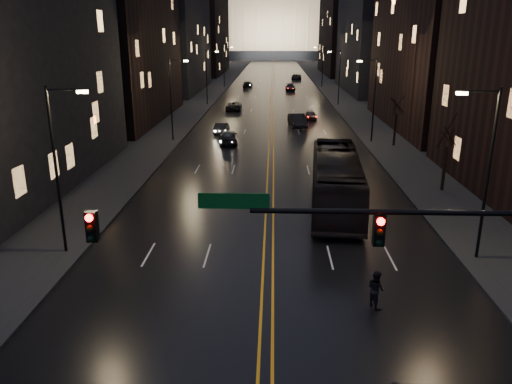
# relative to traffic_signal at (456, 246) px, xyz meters

# --- Properties ---
(ground) EXTENTS (900.00, 900.00, 0.00)m
(ground) POSITION_rel_traffic_signal_xyz_m (-5.91, 0.00, -5.10)
(ground) COLOR black
(ground) RESTS_ON ground
(road) EXTENTS (20.00, 320.00, 0.02)m
(road) POSITION_rel_traffic_signal_xyz_m (-5.91, 130.00, -5.09)
(road) COLOR black
(road) RESTS_ON ground
(sidewalk_left) EXTENTS (8.00, 320.00, 0.16)m
(sidewalk_left) POSITION_rel_traffic_signal_xyz_m (-19.91, 130.00, -5.02)
(sidewalk_left) COLOR black
(sidewalk_left) RESTS_ON ground
(sidewalk_right) EXTENTS (8.00, 320.00, 0.16)m
(sidewalk_right) POSITION_rel_traffic_signal_xyz_m (8.09, 130.00, -5.02)
(sidewalk_right) COLOR black
(sidewalk_right) RESTS_ON ground
(center_line) EXTENTS (0.62, 320.00, 0.01)m
(center_line) POSITION_rel_traffic_signal_xyz_m (-5.91, 130.00, -5.08)
(center_line) COLOR orange
(center_line) RESTS_ON road
(building_left_mid) EXTENTS (12.00, 30.00, 28.00)m
(building_left_mid) POSITION_rel_traffic_signal_xyz_m (-26.91, 54.00, 8.90)
(building_left_mid) COLOR black
(building_left_mid) RESTS_ON ground
(building_left_far) EXTENTS (12.00, 34.00, 20.00)m
(building_left_far) POSITION_rel_traffic_signal_xyz_m (-26.91, 92.00, 4.90)
(building_left_far) COLOR black
(building_left_far) RESTS_ON ground
(building_left_dist) EXTENTS (12.00, 40.00, 24.00)m
(building_left_dist) POSITION_rel_traffic_signal_xyz_m (-26.91, 140.00, 6.90)
(building_left_dist) COLOR black
(building_left_dist) RESTS_ON ground
(building_right_mid) EXTENTS (12.00, 34.00, 26.00)m
(building_right_mid) POSITION_rel_traffic_signal_xyz_m (15.09, 92.00, 7.90)
(building_right_mid) COLOR black
(building_right_mid) RESTS_ON ground
(building_right_dist) EXTENTS (12.00, 40.00, 22.00)m
(building_right_dist) POSITION_rel_traffic_signal_xyz_m (15.09, 140.00, 5.90)
(building_right_dist) COLOR black
(building_right_dist) RESTS_ON ground
(capitol) EXTENTS (90.00, 50.00, 58.50)m
(capitol) POSITION_rel_traffic_signal_xyz_m (-5.91, 250.00, 12.05)
(capitol) COLOR black
(capitol) RESTS_ON ground
(traffic_signal) EXTENTS (17.29, 0.45, 7.00)m
(traffic_signal) POSITION_rel_traffic_signal_xyz_m (0.00, 0.00, 0.00)
(traffic_signal) COLOR black
(traffic_signal) RESTS_ON ground
(streetlamp_right_near) EXTENTS (2.13, 0.25, 9.00)m
(streetlamp_right_near) POSITION_rel_traffic_signal_xyz_m (4.91, 10.00, -0.02)
(streetlamp_right_near) COLOR black
(streetlamp_right_near) RESTS_ON ground
(streetlamp_left_near) EXTENTS (2.13, 0.25, 9.00)m
(streetlamp_left_near) POSITION_rel_traffic_signal_xyz_m (-16.72, 10.00, -0.02)
(streetlamp_left_near) COLOR black
(streetlamp_left_near) RESTS_ON ground
(streetlamp_right_mid) EXTENTS (2.13, 0.25, 9.00)m
(streetlamp_right_mid) POSITION_rel_traffic_signal_xyz_m (4.91, 40.00, -0.02)
(streetlamp_right_mid) COLOR black
(streetlamp_right_mid) RESTS_ON ground
(streetlamp_left_mid) EXTENTS (2.13, 0.25, 9.00)m
(streetlamp_left_mid) POSITION_rel_traffic_signal_xyz_m (-16.72, 40.00, -0.02)
(streetlamp_left_mid) COLOR black
(streetlamp_left_mid) RESTS_ON ground
(streetlamp_right_far) EXTENTS (2.13, 0.25, 9.00)m
(streetlamp_right_far) POSITION_rel_traffic_signal_xyz_m (4.91, 70.00, -0.02)
(streetlamp_right_far) COLOR black
(streetlamp_right_far) RESTS_ON ground
(streetlamp_left_far) EXTENTS (2.13, 0.25, 9.00)m
(streetlamp_left_far) POSITION_rel_traffic_signal_xyz_m (-16.72, 70.00, -0.02)
(streetlamp_left_far) COLOR black
(streetlamp_left_far) RESTS_ON ground
(streetlamp_right_dist) EXTENTS (2.13, 0.25, 9.00)m
(streetlamp_right_dist) POSITION_rel_traffic_signal_xyz_m (4.91, 100.00, -0.02)
(streetlamp_right_dist) COLOR black
(streetlamp_right_dist) RESTS_ON ground
(streetlamp_left_dist) EXTENTS (2.13, 0.25, 9.00)m
(streetlamp_left_dist) POSITION_rel_traffic_signal_xyz_m (-16.72, 100.00, -0.02)
(streetlamp_left_dist) COLOR black
(streetlamp_left_dist) RESTS_ON ground
(tree_right_mid) EXTENTS (2.40, 2.40, 6.65)m
(tree_right_mid) POSITION_rel_traffic_signal_xyz_m (7.09, 22.00, -0.58)
(tree_right_mid) COLOR black
(tree_right_mid) RESTS_ON ground
(tree_right_far) EXTENTS (2.40, 2.40, 6.65)m
(tree_right_far) POSITION_rel_traffic_signal_xyz_m (7.09, 38.00, -0.58)
(tree_right_far) COLOR black
(tree_right_far) RESTS_ON ground
(bus) EXTENTS (4.22, 13.65, 3.74)m
(bus) POSITION_rel_traffic_signal_xyz_m (-1.40, 18.35, -3.23)
(bus) COLOR black
(bus) RESTS_ON ground
(oncoming_car_a) EXTENTS (2.40, 4.86, 1.59)m
(oncoming_car_a) POSITION_rel_traffic_signal_xyz_m (-10.57, 38.66, -4.31)
(oncoming_car_a) COLOR black
(oncoming_car_a) RESTS_ON ground
(oncoming_car_b) EXTENTS (1.61, 4.20, 1.37)m
(oncoming_car_b) POSITION_rel_traffic_signal_xyz_m (-11.87, 44.55, -4.42)
(oncoming_car_b) COLOR black
(oncoming_car_b) RESTS_ON ground
(oncoming_car_c) EXTENTS (2.32, 5.00, 1.39)m
(oncoming_car_c) POSITION_rel_traffic_signal_xyz_m (-11.97, 64.25, -4.41)
(oncoming_car_c) COLOR black
(oncoming_car_c) RESTS_ON ground
(oncoming_car_d) EXTENTS (2.16, 4.80, 1.36)m
(oncoming_car_d) POSITION_rel_traffic_signal_xyz_m (-11.61, 99.73, -4.42)
(oncoming_car_d) COLOR black
(oncoming_car_d) RESTS_ON ground
(receding_car_a) EXTENTS (2.48, 5.35, 1.70)m
(receding_car_a) POSITION_rel_traffic_signal_xyz_m (-2.63, 49.44, -4.25)
(receding_car_a) COLOR black
(receding_car_a) RESTS_ON ground
(receding_car_b) EXTENTS (1.60, 3.76, 1.27)m
(receding_car_b) POSITION_rel_traffic_signal_xyz_m (-0.48, 55.06, -4.47)
(receding_car_b) COLOR black
(receding_car_b) RESTS_ON ground
(receding_car_c) EXTENTS (2.02, 4.92, 1.43)m
(receding_car_c) POSITION_rel_traffic_signal_xyz_m (-2.22, 92.69, -4.39)
(receding_car_c) COLOR black
(receding_car_c) RESTS_ON ground
(receding_car_d) EXTENTS (2.91, 5.65, 1.52)m
(receding_car_d) POSITION_rel_traffic_signal_xyz_m (0.23, 119.62, -4.34)
(receding_car_d) COLOR black
(receding_car_d) RESTS_ON ground
(pedestrian_b) EXTENTS (0.78, 0.95, 1.72)m
(pedestrian_b) POSITION_rel_traffic_signal_xyz_m (-1.19, 5.00, -4.25)
(pedestrian_b) COLOR black
(pedestrian_b) RESTS_ON ground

